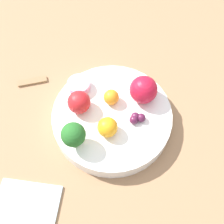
% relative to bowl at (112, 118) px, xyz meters
% --- Properties ---
extents(ground_plane, '(6.00, 6.00, 0.00)m').
position_rel_bowl_xyz_m(ground_plane, '(0.00, 0.00, -0.04)').
color(ground_plane, gray).
extents(table_surface, '(1.20, 1.20, 0.02)m').
position_rel_bowl_xyz_m(table_surface, '(0.00, 0.00, -0.03)').
color(table_surface, '#936D4C').
rests_on(table_surface, ground_plane).
extents(bowl, '(0.27, 0.27, 0.04)m').
position_rel_bowl_xyz_m(bowl, '(0.00, 0.00, 0.00)').
color(bowl, white).
rests_on(bowl, table_surface).
extents(broccoli, '(0.05, 0.05, 0.07)m').
position_rel_bowl_xyz_m(broccoli, '(-0.06, -0.08, 0.06)').
color(broccoli, '#99C17A').
rests_on(broccoli, bowl).
extents(apple_red, '(0.06, 0.06, 0.06)m').
position_rel_bowl_xyz_m(apple_red, '(0.06, 0.06, 0.05)').
color(apple_red, '#B7142D').
rests_on(apple_red, bowl).
extents(apple_green, '(0.05, 0.05, 0.05)m').
position_rel_bowl_xyz_m(apple_green, '(-0.07, -0.00, 0.04)').
color(apple_green, red).
rests_on(apple_green, bowl).
extents(orange_front, '(0.03, 0.03, 0.03)m').
position_rel_bowl_xyz_m(orange_front, '(-0.01, 0.03, 0.04)').
color(orange_front, orange).
rests_on(orange_front, bowl).
extents(orange_back, '(0.04, 0.04, 0.04)m').
position_rel_bowl_xyz_m(orange_back, '(-0.00, -0.04, 0.04)').
color(orange_back, orange).
rests_on(orange_back, bowl).
extents(grape_cluster, '(0.03, 0.03, 0.02)m').
position_rel_bowl_xyz_m(grape_cluster, '(0.06, -0.00, 0.03)').
color(grape_cluster, '#511938').
rests_on(grape_cluster, bowl).
extents(small_cup, '(0.05, 0.05, 0.02)m').
position_rel_bowl_xyz_m(small_cup, '(-0.09, 0.05, 0.03)').
color(small_cup, '#EA9EC6').
rests_on(small_cup, bowl).
extents(napkin, '(0.14, 0.13, 0.01)m').
position_rel_bowl_xyz_m(napkin, '(-0.13, -0.23, -0.02)').
color(napkin, silver).
rests_on(napkin, table_surface).
extents(spoon, '(0.07, 0.05, 0.01)m').
position_rel_bowl_xyz_m(spoon, '(-0.22, 0.07, -0.02)').
color(spoon, olive).
rests_on(spoon, table_surface).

